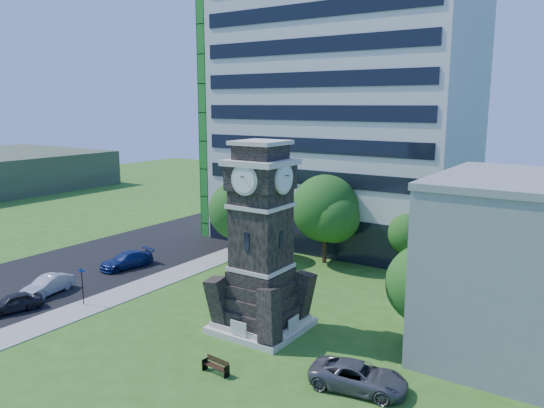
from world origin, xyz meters
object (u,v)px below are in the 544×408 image
Objects in this scene: car_street_south at (13,303)px; car_street_mid at (48,285)px; park_bench at (216,365)px; street_sign at (82,282)px; clock_tower at (261,250)px; car_east_lot at (359,377)px; car_street_north at (127,260)px.

car_street_mid reaches higher than car_street_south.
park_bench is (18.64, -2.27, -0.25)m from car_street_mid.
street_sign is (-14.39, 2.29, 1.30)m from park_bench.
clock_tower is at bearing 12.00° from street_sign.
park_bench is 14.63m from street_sign.
car_street_north is at bearing 64.69° from car_east_lot.
car_street_north is (-17.47, 4.02, -4.58)m from clock_tower.
car_street_mid reaches higher than park_bench.
clock_tower is 18.35m from car_street_mid.
car_street_mid is 7.89m from car_street_north.
clock_tower is 14.10m from street_sign.
clock_tower is 2.44× the size of car_east_lot.
car_east_lot is 1.79× the size of street_sign.
car_east_lot reaches higher than car_street_south.
car_street_mid is 2.60× the size of park_bench.
clock_tower is 18.50m from car_street_north.
car_street_mid is 4.37m from street_sign.
car_street_north reaches higher than car_street_mid.
car_east_lot is at bearing -3.11° from street_sign.
car_east_lot is at bearing -21.83° from clock_tower.
car_street_south is 24.92m from car_east_lot.
street_sign is (-13.10, -3.85, -3.53)m from clock_tower.
car_east_lot is at bearing -4.60° from car_street_north.
clock_tower is at bearing 58.79° from car_east_lot.
car_street_mid is at bearing -167.41° from clock_tower.
car_street_north reaches higher than park_bench.
clock_tower reaches higher than car_street_south.
car_street_mid reaches higher than car_east_lot.
street_sign is at bearing -10.15° from car_street_mid.
clock_tower reaches higher than park_bench.
car_street_mid is 18.78m from park_bench.
car_street_north is (-0.13, 7.89, 0.01)m from car_street_mid.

